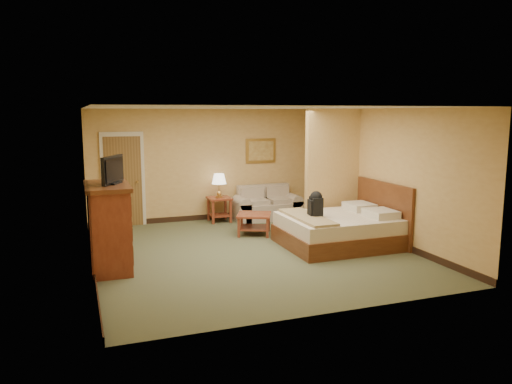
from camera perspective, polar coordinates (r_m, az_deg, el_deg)
name	(u,v)px	position (r m, az deg, el deg)	size (l,w,h in m)	color
floor	(251,252)	(9.18, -0.62, -6.85)	(6.00, 6.00, 0.00)	#4E5336
ceiling	(250,108)	(8.82, -0.65, 9.61)	(6.00, 6.00, 0.00)	white
back_wall	(208,165)	(11.76, -5.50, 3.10)	(5.50, 0.02, 2.60)	tan
left_wall	(89,189)	(8.42, -18.59, 0.27)	(0.02, 6.00, 2.60)	tan
right_wall	(382,175)	(10.15, 14.18, 1.91)	(0.02, 6.00, 2.60)	tan
partition	(332,171)	(10.62, 8.70, 2.39)	(1.20, 0.15, 2.60)	tan
door	(123,180)	(11.43, -14.93, 1.31)	(0.94, 0.16, 2.10)	beige
baseboard	(209,217)	(11.94, -5.39, -2.83)	(5.50, 0.02, 0.12)	black
loveseat	(267,208)	(11.91, 1.23, -1.85)	(1.58, 0.73, 0.80)	tan
side_table	(219,206)	(11.60, -4.21, -1.57)	(0.52, 0.52, 0.57)	maroon
table_lamp	(219,179)	(11.50, -4.25, 1.44)	(0.33, 0.33, 0.55)	#BB8F44
coffee_table	(254,220)	(10.39, -0.21, -3.17)	(0.90, 0.90, 0.44)	maroon
wall_picture	(261,151)	(12.10, 0.56, 4.74)	(0.76, 0.04, 0.59)	#B78E3F
dresser	(109,226)	(8.39, -16.48, -3.80)	(0.69, 1.30, 1.39)	maroon
tv	(113,171)	(8.25, -16.07, 2.36)	(0.39, 0.68, 0.45)	black
bed	(343,229)	(9.69, 9.89, -4.16)	(2.15, 1.83, 1.18)	#532813
backpack	(316,204)	(9.33, 6.88, -1.33)	(0.23, 0.31, 0.50)	black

